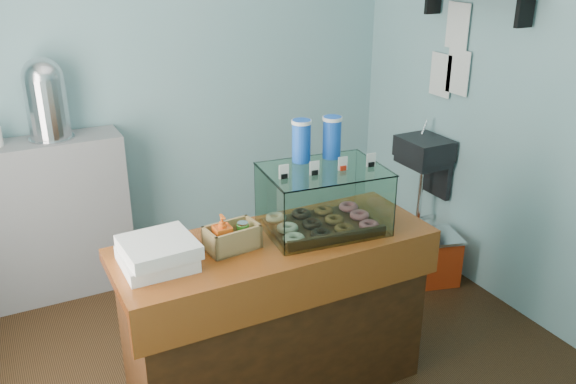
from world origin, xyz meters
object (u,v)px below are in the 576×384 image
red_cooler (428,258)px  display_case (322,193)px  counter (276,315)px  coffee_urn (46,97)px

red_cooler → display_case: bearing=-142.3°
counter → red_cooler: size_ratio=3.36×
display_case → red_cooler: display_case is taller
display_case → coffee_urn: size_ratio=1.23×
display_case → coffee_urn: bearing=131.5°
display_case → red_cooler: size_ratio=1.34×
coffee_urn → red_cooler: size_ratio=1.09×
counter → display_case: 0.69m
coffee_urn → red_cooler: (2.28, -1.07, -1.19)m
counter → display_case: size_ratio=2.50×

